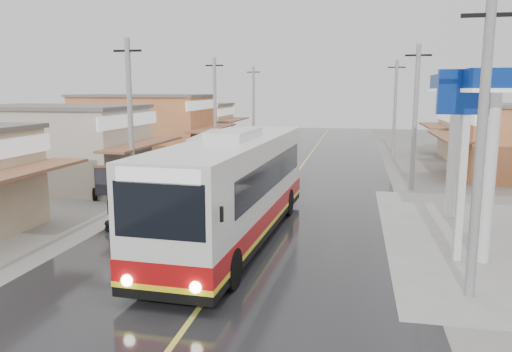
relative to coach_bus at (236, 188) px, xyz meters
The scene contains 12 objects.
ground 4.35m from the coach_bus, 82.85° to the right, with size 120.00×120.00×0.00m, color slate.
road 11.34m from the coach_bus, 87.52° to the left, with size 12.00×90.00×0.02m, color black.
centre_line 11.34m from the coach_bus, 87.52° to the left, with size 0.15×90.00×0.01m, color #D8CC4C.
shopfronts_left 19.00m from the coach_bus, 131.48° to the left, with size 11.00×44.00×5.20m, color tan, non-canonical shape.
utility_poles_left 13.93m from the coach_bus, 118.20° to the left, with size 1.60×50.00×8.00m, color gray, non-canonical shape.
utility_poles_right 13.58m from the coach_bus, 56.15° to the left, with size 1.60×36.00×8.00m, color gray, non-canonical shape.
coach_bus is the anchor object (origin of this frame).
second_bus 14.42m from the coach_bus, 108.44° to the left, with size 3.10×8.44×2.74m.
cyclist 4.84m from the coach_bus, 125.91° to the left, with size 1.37×2.16×2.20m.
tricycle_near 10.28m from the coach_bus, 143.35° to the left, with size 2.33×2.61×1.83m.
tricycle_far 12.39m from the coach_bus, 125.72° to the left, with size 1.39×2.05×1.53m.
tyre_stack 5.38m from the coach_bus, behind, with size 0.78×0.78×0.40m.
Camera 1 is at (3.80, -13.76, 5.57)m, focal length 35.00 mm.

